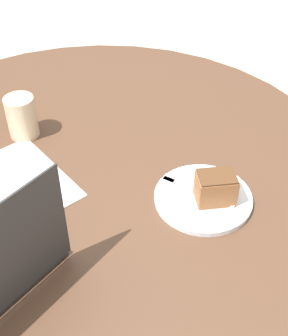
# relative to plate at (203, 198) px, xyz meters

# --- Properties ---
(ground_plane) EXTENTS (12.00, 12.00, 0.00)m
(ground_plane) POSITION_rel_plate_xyz_m (-0.13, 0.25, -0.71)
(ground_plane) COLOR #B7AD9E
(dining_table) EXTENTS (1.24, 1.24, 0.70)m
(dining_table) POSITION_rel_plate_xyz_m (-0.13, 0.25, -0.13)
(dining_table) COLOR #4C3323
(dining_table) RESTS_ON ground_plane
(plate) EXTENTS (0.21, 0.21, 0.01)m
(plate) POSITION_rel_plate_xyz_m (0.00, 0.00, 0.00)
(plate) COLOR silver
(plate) RESTS_ON dining_table
(cake_slice) EXTENTS (0.10, 0.09, 0.07)m
(cake_slice) POSITION_rel_plate_xyz_m (0.01, -0.02, 0.04)
(cake_slice) COLOR brown
(cake_slice) RESTS_ON plate
(fork) EXTENTS (0.08, 0.17, 0.00)m
(fork) POSITION_rel_plate_xyz_m (-0.01, 0.03, 0.01)
(fork) COLOR silver
(fork) RESTS_ON plate
(coffee_glass) EXTENTS (0.07, 0.07, 0.11)m
(coffee_glass) POSITION_rel_plate_xyz_m (-0.21, 0.44, 0.05)
(coffee_glass) COLOR #C6AD89
(coffee_glass) RESTS_ON dining_table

